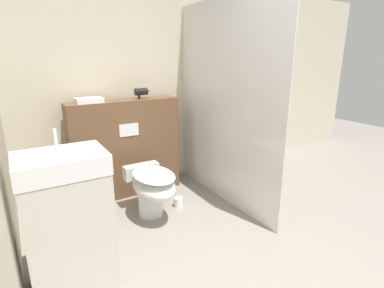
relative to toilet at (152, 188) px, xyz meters
name	(u,v)px	position (x,y,z in m)	size (l,w,h in m)	color
wall_back	(138,87)	(0.26, 0.93, 0.92)	(8.00, 0.06, 2.50)	beige
partition_panel	(126,148)	(-0.02, 0.69, 0.24)	(1.26, 0.29, 1.14)	brown
shower_glass	(224,105)	(0.88, 0.00, 0.77)	(0.04, 1.79, 2.19)	silver
toilet	(152,188)	(0.00, 0.00, 0.00)	(0.39, 0.69, 0.50)	white
sink_vanity	(69,222)	(-0.87, -0.59, 0.18)	(0.56, 0.42, 1.15)	beige
hair_drier	(142,92)	(0.20, 0.67, 0.89)	(0.17, 0.08, 0.12)	black
folded_towel	(89,100)	(-0.39, 0.67, 0.83)	(0.27, 0.20, 0.05)	white
spare_toilet_roll	(178,202)	(0.33, 0.06, -0.28)	(0.10, 0.10, 0.10)	white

